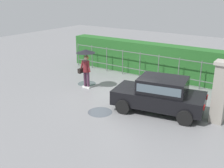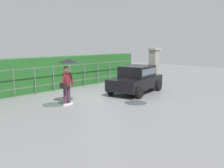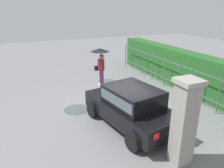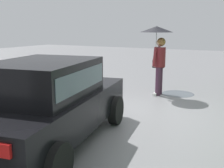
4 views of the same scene
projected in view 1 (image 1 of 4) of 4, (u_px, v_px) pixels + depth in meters
ground_plane at (123, 96)px, 13.02m from camera, size 40.00×40.00×0.00m
car at (160, 93)px, 11.14m from camera, size 3.94×2.39×1.48m
pedestrian at (86, 60)px, 13.59m from camera, size 0.97×0.97×2.05m
gate_pillar at (220, 92)px, 10.07m from camera, size 0.60×0.60×2.42m
fence_section at (158, 67)px, 14.88m from camera, size 11.70×0.05×1.50m
hedge_row at (165, 61)px, 15.48m from camera, size 12.65×0.90×1.90m
puddle_near at (100, 112)px, 11.31m from camera, size 1.03×1.03×0.00m
puddle_far at (87, 84)px, 14.74m from camera, size 0.99×0.99×0.00m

